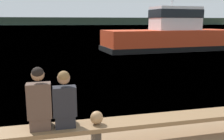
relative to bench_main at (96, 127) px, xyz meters
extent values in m
plane|color=#386084|center=(0.87, 120.99, -0.38)|extent=(240.00, 240.00, 0.00)
cube|color=#2D3D2D|center=(0.87, 163.06, 1.99)|extent=(600.00, 12.00, 4.73)
cube|color=brown|center=(0.00, 0.00, 0.03)|extent=(8.66, 0.49, 0.08)
cube|color=#42382D|center=(0.00, 0.00, -0.19)|extent=(0.12, 0.42, 0.37)
cube|color=#4C382D|center=(-0.93, 0.06, 0.18)|extent=(0.34, 0.36, 0.21)
cube|color=#4C382D|center=(-0.93, -0.02, 0.57)|extent=(0.39, 0.22, 0.59)
sphere|color=#846047|center=(-0.93, -0.02, 1.01)|extent=(0.21, 0.21, 0.21)
sphere|color=black|center=(-0.93, -0.04, 1.04)|extent=(0.20, 0.20, 0.20)
cube|color=black|center=(-0.53, 0.06, 0.18)|extent=(0.34, 0.36, 0.21)
cube|color=black|center=(-0.53, -0.02, 0.53)|extent=(0.39, 0.22, 0.50)
sphere|color=#846047|center=(-0.53, -0.02, 0.93)|extent=(0.21, 0.21, 0.21)
sphere|color=brown|center=(-0.53, -0.04, 0.96)|extent=(0.19, 0.19, 0.19)
ellipsoid|color=#9E754C|center=(0.02, -0.02, 0.19)|extent=(0.22, 0.20, 0.24)
cube|color=red|center=(8.28, 14.03, 0.41)|extent=(10.45, 4.15, 1.57)
cube|color=black|center=(8.28, 14.03, -0.19)|extent=(10.67, 4.30, 0.38)
cube|color=silver|center=(8.79, 14.06, 2.07)|extent=(3.72, 2.31, 1.76)
cube|color=black|center=(8.79, 14.06, 2.43)|extent=(3.79, 2.38, 0.64)
camera|label=1|loc=(-0.69, -4.09, 1.84)|focal=40.00mm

